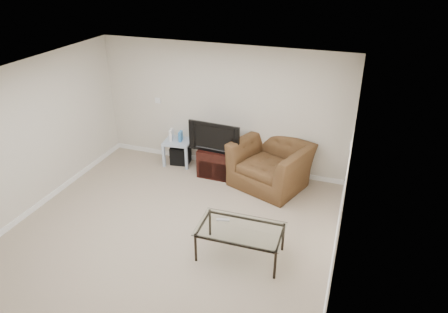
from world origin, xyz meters
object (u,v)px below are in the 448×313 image
(tv_stand, at_px, (217,162))
(recliner, at_px, (271,157))
(side_table, at_px, (179,151))
(subwoofer, at_px, (181,154))
(coffee_table, at_px, (240,242))
(television, at_px, (216,136))

(tv_stand, height_order, recliner, recliner)
(side_table, distance_m, subwoofer, 0.09)
(tv_stand, bearing_deg, recliner, 0.29)
(tv_stand, xyz_separation_m, coffee_table, (1.14, -2.12, -0.04))
(recliner, xyz_separation_m, coffee_table, (0.07, -2.12, -0.33))
(subwoofer, xyz_separation_m, recliner, (1.98, -0.26, 0.39))
(television, distance_m, side_table, 1.14)
(tv_stand, bearing_deg, television, -90.00)
(television, xyz_separation_m, side_table, (-0.93, 0.26, -0.60))
(tv_stand, xyz_separation_m, television, (-0.00, -0.03, 0.58))
(television, bearing_deg, recliner, 5.01)
(side_table, distance_m, coffee_table, 3.13)
(side_table, height_order, recliner, recliner)
(subwoofer, xyz_separation_m, coffee_table, (2.05, -2.37, 0.06))
(tv_stand, relative_size, recliner, 0.52)
(recliner, bearing_deg, television, -158.18)
(tv_stand, relative_size, side_table, 1.25)
(tv_stand, bearing_deg, side_table, 166.45)
(side_table, xyz_separation_m, coffee_table, (2.07, -2.35, -0.02))
(television, bearing_deg, side_table, 168.03)
(side_table, xyz_separation_m, subwoofer, (0.03, 0.03, -0.08))
(television, distance_m, recliner, 1.12)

